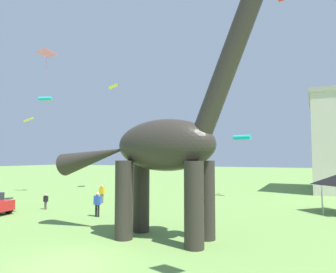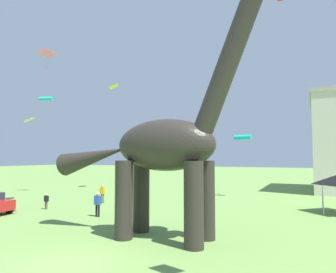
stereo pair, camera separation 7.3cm
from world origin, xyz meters
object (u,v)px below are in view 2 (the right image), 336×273
(person_far_spectator, at_px, (46,200))
(kite_mid_right, at_px, (47,99))
(person_watching_child, at_px, (98,202))
(kite_trailing, at_px, (243,138))
(dinosaur_sculpture, at_px, (164,145))
(kite_far_right, at_px, (29,120))
(kite_high_right, at_px, (114,87))
(kite_far_left, at_px, (47,53))
(person_photographer, at_px, (102,192))

(person_far_spectator, distance_m, kite_mid_right, 15.30)
(person_watching_child, bearing_deg, kite_trailing, 116.90)
(dinosaur_sculpture, bearing_deg, kite_far_right, 136.12)
(person_far_spectator, relative_size, kite_high_right, 0.64)
(dinosaur_sculpture, height_order, person_far_spectator, dinosaur_sculpture)
(person_watching_child, height_order, kite_high_right, kite_high_right)
(kite_far_left, relative_size, kite_mid_right, 0.95)
(dinosaur_sculpture, relative_size, person_watching_child, 7.76)
(kite_high_right, distance_m, kite_far_left, 19.41)
(kite_high_right, xyz_separation_m, kite_trailing, (16.63, -0.12, -7.13))
(kite_far_left, bearing_deg, person_photographer, 100.86)
(dinosaur_sculpture, distance_m, kite_trailing, 18.10)
(kite_high_right, distance_m, kite_trailing, 18.10)
(person_watching_child, relative_size, kite_far_left, 1.12)
(dinosaur_sculpture, height_order, kite_far_left, dinosaur_sculpture)
(person_photographer, relative_size, kite_high_right, 0.85)
(person_photographer, xyz_separation_m, kite_far_right, (-6.59, -2.64, 6.67))
(kite_far_left, bearing_deg, person_far_spectator, 134.67)
(person_watching_child, bearing_deg, person_far_spectator, -133.77)
(dinosaur_sculpture, xyz_separation_m, kite_mid_right, (-20.90, 11.51, 6.15))
(kite_trailing, bearing_deg, person_far_spectator, -132.23)
(person_photographer, height_order, kite_mid_right, kite_mid_right)
(kite_far_left, bearing_deg, kite_high_right, 112.33)
(dinosaur_sculpture, xyz_separation_m, kite_far_left, (-8.87, 0.32, 6.29))
(kite_high_right, xyz_separation_m, kite_mid_right, (-4.71, -6.65, -2.41))
(kite_far_right, distance_m, kite_mid_right, 7.52)
(kite_far_right, xyz_separation_m, kite_high_right, (0.85, 12.22, 5.68))
(person_far_spectator, bearing_deg, dinosaur_sculpture, 8.39)
(person_far_spectator, distance_m, kite_far_right, 8.58)
(kite_high_right, relative_size, kite_mid_right, 1.22)
(dinosaur_sculpture, bearing_deg, person_far_spectator, 137.88)
(person_far_spectator, bearing_deg, person_photographer, 93.24)
(kite_far_right, height_order, kite_mid_right, kite_mid_right)
(kite_far_right, height_order, kite_trailing, kite_far_right)
(kite_far_right, bearing_deg, kite_far_left, -34.47)
(dinosaur_sculpture, relative_size, kite_mid_right, 8.26)
(kite_high_right, bearing_deg, person_photographer, -59.08)
(person_photographer, relative_size, kite_far_right, 1.10)
(kite_far_right, relative_size, kite_mid_right, 0.95)
(kite_high_right, height_order, kite_mid_right, kite_high_right)
(person_far_spectator, relative_size, kite_trailing, 0.67)
(person_far_spectator, bearing_deg, person_watching_child, 19.20)
(person_photographer, distance_m, kite_far_right, 9.74)
(person_photographer, relative_size, kite_far_left, 1.09)
(person_far_spectator, xyz_separation_m, kite_far_right, (-4.64, 2.04, 6.92))
(kite_far_left, xyz_separation_m, kite_mid_right, (-12.03, 11.18, -0.15))
(person_watching_child, bearing_deg, kite_mid_right, -157.46)
(person_far_spectator, height_order, kite_mid_right, kite_mid_right)
(kite_far_left, bearing_deg, kite_mid_right, 137.10)
(kite_trailing, bearing_deg, dinosaur_sculpture, -91.38)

